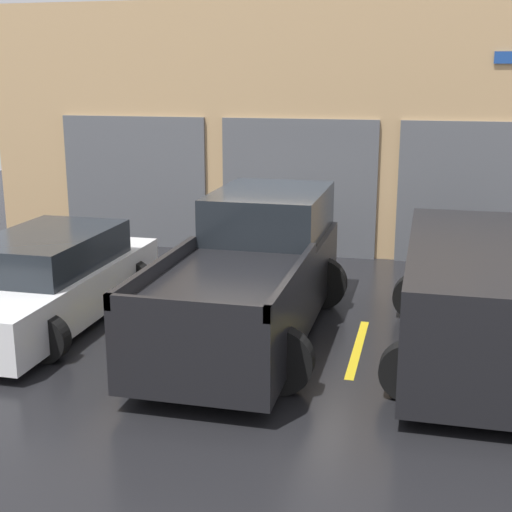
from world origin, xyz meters
TOP-DOWN VIEW (x-y plane):
  - ground_plane at (0.00, 0.00)m, footprint 28.00×28.00m
  - shophouse_building at (-0.01, 3.28)m, footprint 14.16×0.68m
  - pickup_truck at (0.00, -1.75)m, footprint 2.44×5.30m
  - sedan_white at (-3.15, -2.02)m, footprint 2.20×4.63m
  - sedan_side at (3.15, -2.05)m, footprint 2.39×4.72m
  - parking_stripe_left at (-1.58, -2.05)m, footprint 0.12×2.20m
  - parking_stripe_centre at (1.58, -2.05)m, footprint 0.12×2.20m

SIDE VIEW (x-z plane):
  - ground_plane at x=0.00m, z-range 0.00..0.00m
  - parking_stripe_left at x=-1.58m, z-range 0.00..0.01m
  - parking_stripe_centre at x=1.58m, z-range 0.00..0.01m
  - sedan_white at x=-3.15m, z-range -0.04..1.32m
  - sedan_side at x=3.15m, z-range 0.07..1.64m
  - pickup_truck at x=0.00m, z-range -0.07..1.86m
  - shophouse_building at x=-0.01m, z-range -0.05..5.10m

